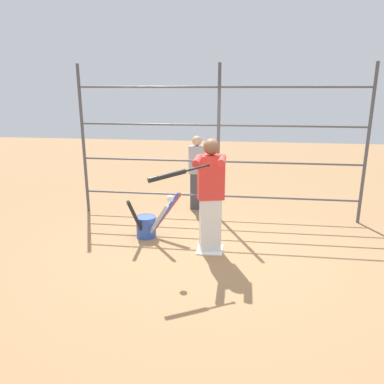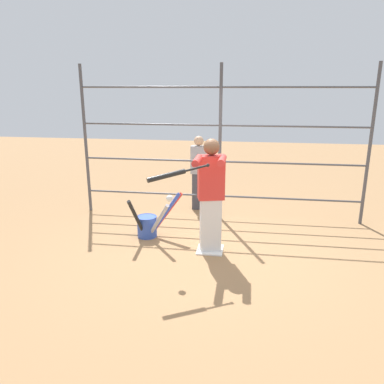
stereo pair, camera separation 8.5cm
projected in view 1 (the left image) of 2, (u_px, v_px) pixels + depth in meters
The scene contains 8 objects.
ground_plane at pixel (210, 250), 5.85m from camera, with size 24.00×24.00×0.00m, color #9E754C.
home_plate at pixel (210, 250), 5.85m from camera, with size 0.40×0.40×0.02m.
fence_backstop at pixel (218, 144), 6.99m from camera, with size 5.36×0.06×2.88m.
batter at pixel (211, 192), 5.58m from camera, with size 0.44×0.66×1.75m.
baseball_bat_swinging at pixel (172, 174), 4.80m from camera, with size 0.75×0.55×0.17m.
softball_in_flight at pixel (170, 199), 5.05m from camera, with size 0.10×0.10×0.10m.
bat_bucket at pixel (149, 224), 6.29m from camera, with size 0.81×0.63×0.77m.
bystander_behind_fence at pixel (197, 172), 7.62m from camera, with size 0.31×0.20×1.52m.
Camera 1 is at (-0.44, 5.37, 2.48)m, focal length 35.00 mm.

